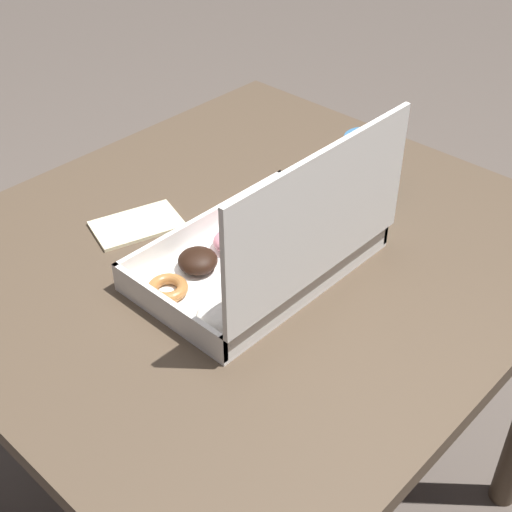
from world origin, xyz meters
name	(u,v)px	position (x,y,z in m)	size (l,w,h in m)	color
dining_table	(250,300)	(0.00, 0.00, 0.63)	(0.94, 0.85, 0.74)	#4C3D2D
donut_box	(268,250)	(0.04, 0.07, 0.79)	(0.36, 0.23, 0.25)	white
coffee_mug	(365,163)	(-0.25, 0.03, 0.79)	(0.08, 0.08, 0.10)	teal
paper_napkin	(137,225)	(0.09, -0.17, 0.74)	(0.16, 0.13, 0.01)	beige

